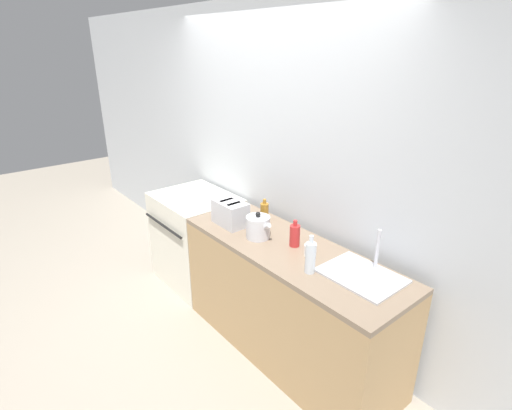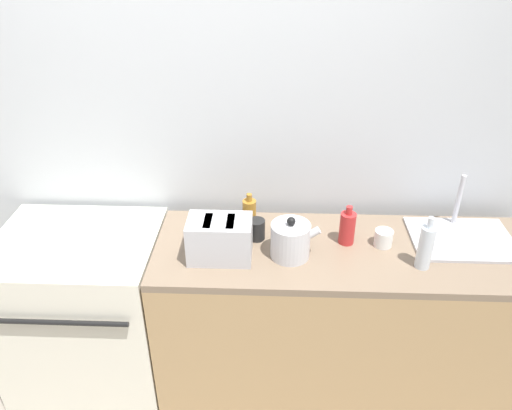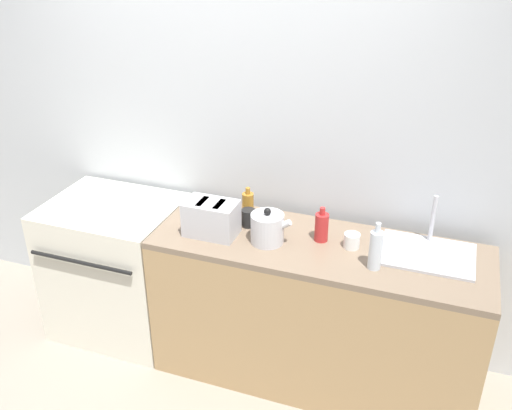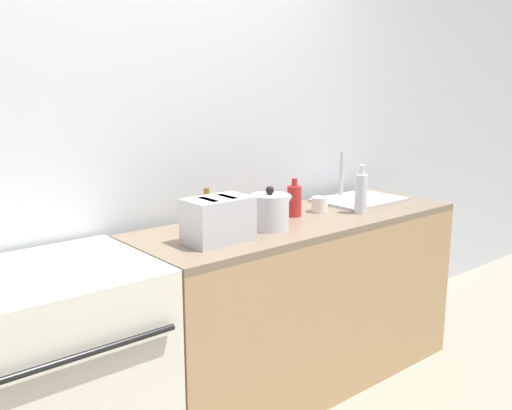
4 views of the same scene
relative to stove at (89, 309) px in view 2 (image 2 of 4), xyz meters
The scene contains 11 objects.
wall_back 1.14m from the stove, 29.58° to the left, with size 8.00×0.05×2.60m.
stove is the anchor object (origin of this frame).
counter_block 1.32m from the stove, ahead, with size 1.82×0.62×0.90m.
kettle 1.17m from the stove, ahead, with size 0.23×0.18×0.21m.
toaster 0.91m from the stove, ahead, with size 0.29×0.18×0.20m.
sink_tray 1.93m from the stove, ahead, with size 0.48×0.36×0.28m.
bottle_amber 1.00m from the stove, 10.14° to the left, with size 0.07×0.07×0.19m.
bottle_red 1.42m from the stove, ahead, with size 0.07×0.07×0.20m.
bottle_clear 1.73m from the stove, ahead, with size 0.07×0.07×0.26m.
cup_white 1.56m from the stove, ahead, with size 0.09×0.09×0.08m.
cup_black 1.02m from the stove, ahead, with size 0.08×0.08×0.10m.
Camera 2 is at (0.29, -1.62, 2.28)m, focal length 35.00 mm.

